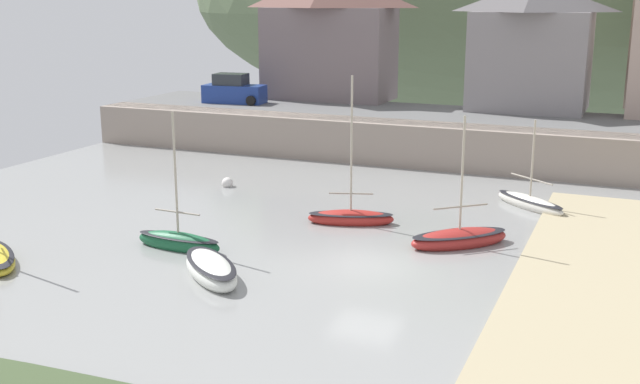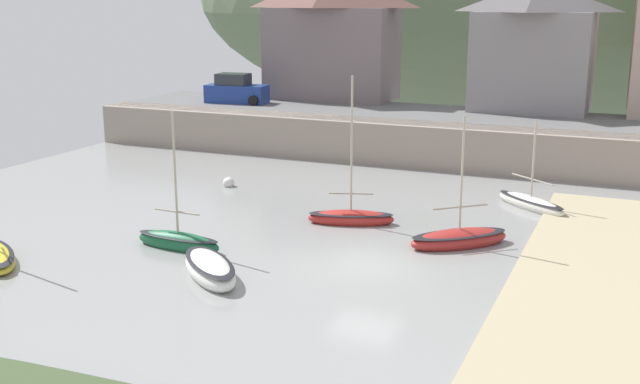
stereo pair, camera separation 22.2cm
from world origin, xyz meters
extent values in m
cube|color=gray|center=(0.00, 0.00, -0.03)|extent=(48.00, 40.00, 0.06)
cube|color=gray|center=(0.00, 17.00, 1.20)|extent=(48.00, 2.40, 2.40)
cube|color=#606060|center=(0.00, 20.70, 2.35)|extent=(48.00, 9.00, 0.10)
cube|color=slate|center=(-11.69, 25.20, 5.51)|extent=(8.66, 4.39, 6.21)
cube|color=gray|center=(1.91, 25.20, 5.42)|extent=(7.00, 5.75, 6.04)
ellipsoid|color=white|center=(-4.43, -3.35, 0.26)|extent=(3.77, 3.63, 0.96)
ellipsoid|color=black|center=(-4.43, -3.35, 0.53)|extent=(3.70, 3.56, 0.12)
ellipsoid|color=silver|center=(4.31, 10.01, 0.20)|extent=(3.72, 3.22, 0.73)
ellipsoid|color=black|center=(4.31, 10.01, 0.40)|extent=(3.65, 3.15, 0.12)
cylinder|color=#B2A893|center=(4.31, 10.01, 2.30)|extent=(0.09, 0.09, 3.47)
cylinder|color=gray|center=(4.31, 10.01, 1.35)|extent=(2.05, 1.65, 0.07)
ellipsoid|color=#A72721|center=(-2.31, 4.55, 0.21)|extent=(3.79, 2.18, 0.75)
ellipsoid|color=black|center=(-2.31, 4.55, 0.41)|extent=(3.72, 2.14, 0.12)
cylinder|color=#B2A893|center=(-2.31, 4.55, 3.40)|extent=(0.09, 0.09, 5.63)
cylinder|color=gray|center=(-2.31, 4.55, 1.30)|extent=(1.78, 0.65, 0.07)
ellipsoid|color=maroon|center=(2.59, 3.38, 0.23)|extent=(3.91, 3.70, 0.85)
ellipsoid|color=black|center=(2.59, 3.38, 0.46)|extent=(3.83, 3.63, 0.12)
cylinder|color=#B2A893|center=(2.59, 3.38, 2.84)|extent=(0.09, 0.09, 4.37)
cylinder|color=gray|center=(2.59, 3.38, 1.54)|extent=(1.77, 1.60, 0.07)
ellipsoid|color=#185835|center=(-7.15, -1.14, 0.23)|extent=(3.67, 1.07, 0.84)
ellipsoid|color=black|center=(-7.15, -1.14, 0.46)|extent=(3.60, 1.05, 0.12)
cylinder|color=#B2A893|center=(-7.15, -1.14, 2.94)|extent=(0.09, 0.09, 4.58)
cylinder|color=gray|center=(-7.15, -1.14, 1.44)|extent=(2.01, 0.16, 0.07)
cube|color=navy|center=(-16.72, 20.70, 3.00)|extent=(4.26, 2.13, 1.20)
cube|color=#282D33|center=(-16.97, 20.70, 3.95)|extent=(2.25, 1.72, 0.80)
cylinder|color=black|center=(-15.07, 21.50, 2.72)|extent=(0.64, 0.22, 0.64)
cylinder|color=black|center=(-15.07, 19.90, 2.72)|extent=(0.64, 0.22, 0.64)
cylinder|color=black|center=(-18.37, 21.50, 2.72)|extent=(0.64, 0.22, 0.64)
cylinder|color=black|center=(-18.37, 19.90, 2.72)|extent=(0.64, 0.22, 0.64)
sphere|color=silver|center=(-10.35, 8.29, 0.18)|extent=(0.59, 0.59, 0.59)
camera|label=1|loc=(8.55, -24.70, 9.24)|focal=43.19mm
camera|label=2|loc=(8.76, -24.62, 9.24)|focal=43.19mm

